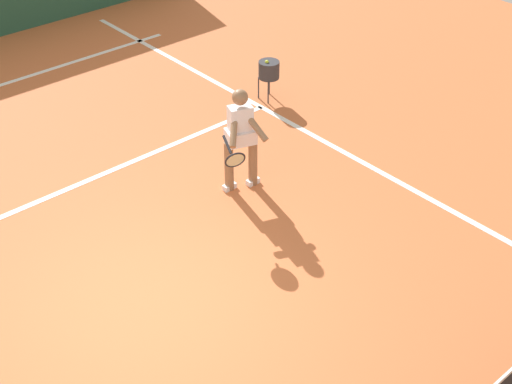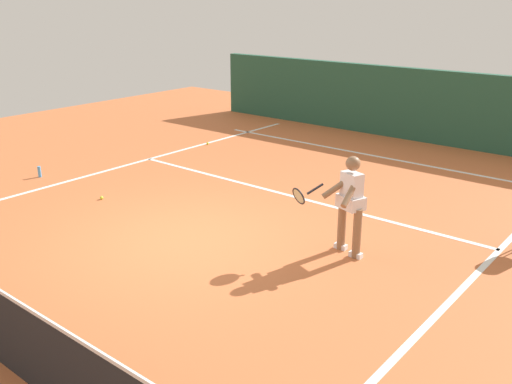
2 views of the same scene
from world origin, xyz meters
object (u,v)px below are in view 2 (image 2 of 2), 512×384
Objects in this scene: water_bottle at (39,172)px; tennis_ball_mid at (102,198)px; tennis_player at (349,202)px; tennis_ball_near at (208,143)px.

tennis_ball_mid is at bearing 179.23° from water_bottle.
water_bottle is (2.26, -0.03, 0.09)m from tennis_ball_mid.
tennis_player is 6.46× the size of water_bottle.
tennis_ball_near is at bearing -72.50° from tennis_ball_mid.
water_bottle is at bearing 78.96° from tennis_ball_near.
tennis_player is at bearing -173.19° from water_bottle.
water_bottle is at bearing 6.81° from tennis_player.
tennis_player is at bearing 150.91° from tennis_ball_near.
tennis_player is 23.48× the size of tennis_ball_mid.
tennis_ball_near is 1.00× the size of tennis_ball_mid.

